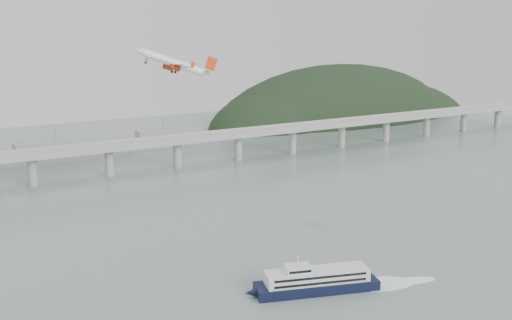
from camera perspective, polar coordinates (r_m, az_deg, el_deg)
ground at (r=260.69m, az=6.27°, el=-10.05°), size 900.00×900.00×0.00m
bridge at (r=425.42m, az=-10.14°, el=1.25°), size 800.00×22.00×23.90m
headland at (r=688.34m, az=8.73°, el=2.48°), size 365.00×155.00×156.00m
ferry at (r=236.77m, az=5.80°, el=-11.39°), size 77.26×31.54×14.98m
airliner at (r=297.58m, az=-7.63°, el=9.08°), size 42.13×38.35×17.05m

